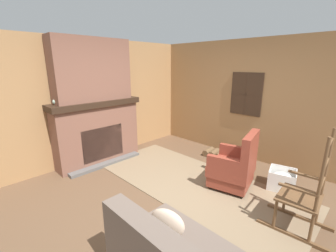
# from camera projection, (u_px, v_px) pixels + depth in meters

# --- Properties ---
(ground_plane) EXTENTS (14.00, 14.00, 0.00)m
(ground_plane) POSITION_uv_depth(u_px,v_px,m) (175.00, 204.00, 3.36)
(ground_plane) COLOR brown
(wood_panel_wall_left) EXTENTS (0.06, 5.41, 2.52)m
(wood_panel_wall_left) POSITION_uv_depth(u_px,v_px,m) (90.00, 102.00, 4.67)
(wood_panel_wall_left) COLOR #9E7247
(wood_panel_wall_left) RESTS_ON ground
(wood_panel_wall_back) EXTENTS (5.41, 0.09, 2.52)m
(wood_panel_wall_back) POSITION_uv_depth(u_px,v_px,m) (254.00, 101.00, 4.69)
(wood_panel_wall_back) COLOR #9E7247
(wood_panel_wall_back) RESTS_ON ground
(fireplace_hearth) EXTENTS (0.62, 1.83, 1.31)m
(fireplace_hearth) POSITION_uv_depth(u_px,v_px,m) (98.00, 132.00, 4.66)
(fireplace_hearth) COLOR brown
(fireplace_hearth) RESTS_ON ground
(chimney_breast) EXTENTS (0.36, 1.52, 1.19)m
(chimney_breast) POSITION_uv_depth(u_px,v_px,m) (92.00, 70.00, 4.33)
(chimney_breast) COLOR brown
(chimney_breast) RESTS_ON fireplace_hearth
(area_rug) EXTENTS (3.76, 1.62, 0.01)m
(area_rug) POSITION_uv_depth(u_px,v_px,m) (193.00, 182.00, 3.96)
(area_rug) COLOR #7A664C
(area_rug) RESTS_ON ground
(armchair) EXTENTS (0.80, 0.83, 0.98)m
(armchair) POSITION_uv_depth(u_px,v_px,m) (234.00, 167.00, 3.74)
(armchair) COLOR brown
(armchair) RESTS_ON ground
(rocking_chair) EXTENTS (0.83, 0.54, 1.31)m
(rocking_chair) POSITION_uv_depth(u_px,v_px,m) (303.00, 198.00, 2.74)
(rocking_chair) COLOR brown
(rocking_chair) RESTS_ON ground
(firewood_stack) EXTENTS (0.48, 0.39, 0.14)m
(firewood_stack) POSITION_uv_depth(u_px,v_px,m) (214.00, 153.00, 5.08)
(firewood_stack) COLOR brown
(firewood_stack) RESTS_ON ground
(laundry_basket) EXTENTS (0.49, 0.49, 0.33)m
(laundry_basket) POSITION_uv_depth(u_px,v_px,m) (282.00, 179.00, 3.73)
(laundry_basket) COLOR white
(laundry_basket) RESTS_ON ground
(oil_lamp_vase) EXTENTS (0.13, 0.13, 0.31)m
(oil_lamp_vase) POSITION_uv_depth(u_px,v_px,m) (56.00, 99.00, 4.00)
(oil_lamp_vase) COLOR #99B29E
(oil_lamp_vase) RESTS_ON fireplace_hearth
(storage_case) EXTENTS (0.14, 0.21, 0.16)m
(storage_case) POSITION_uv_depth(u_px,v_px,m) (112.00, 94.00, 4.79)
(storage_case) COLOR gray
(storage_case) RESTS_ON fireplace_hearth
(decorative_plate_on_mantel) EXTENTS (0.06, 0.22, 0.22)m
(decorative_plate_on_mantel) POSITION_uv_depth(u_px,v_px,m) (95.00, 95.00, 4.53)
(decorative_plate_on_mantel) COLOR gold
(decorative_plate_on_mantel) RESTS_ON fireplace_hearth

